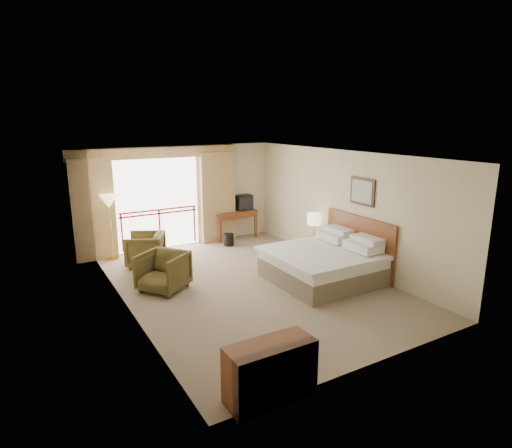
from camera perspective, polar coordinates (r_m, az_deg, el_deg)
floor at (r=9.08m, az=-0.85°, el=-8.01°), size 7.00×7.00×0.00m
ceiling at (r=8.46m, az=-0.91°, el=9.22°), size 7.00×7.00×0.00m
wall_back at (r=11.78m, az=-9.27°, el=3.74°), size 5.00×0.00×5.00m
wall_front at (r=6.00m, az=15.86°, el=-6.51°), size 5.00×0.00×5.00m
wall_left at (r=7.80m, az=-17.12°, el=-1.89°), size 0.00×7.00×7.00m
wall_right at (r=10.10m, az=11.59°, el=1.96°), size 0.00×7.00×7.00m
balcony_door at (r=11.54m, az=-12.91°, el=2.60°), size 2.40×0.00×2.40m
balcony_railing at (r=11.60m, az=-12.78°, el=0.70°), size 2.09×0.03×1.02m
curtain_left at (r=11.04m, az=-20.90°, el=1.80°), size 1.00×0.26×2.50m
curtain_right at (r=11.99m, az=-5.20°, el=3.56°), size 1.00×0.26×2.50m
valance at (r=11.26m, az=-13.13°, el=9.26°), size 4.40×0.22×0.28m
hvac_vent at (r=12.15m, az=-3.61°, el=8.96°), size 0.50×0.04×0.50m
bed at (r=9.28m, az=9.10°, el=-5.22°), size 2.13×2.06×0.97m
headboard at (r=9.82m, az=13.53°, el=-2.70°), size 0.06×2.10×1.30m
framed_art at (r=9.56m, az=13.99°, el=4.22°), size 0.04×0.72×0.60m
nightstand at (r=10.66m, az=7.79°, el=-3.27°), size 0.39×0.46×0.53m
table_lamp at (r=10.51m, az=7.76°, el=0.60°), size 0.34×0.34×0.60m
phone at (r=10.43m, az=8.14°, el=-1.93°), size 0.18×0.15×0.07m
desk at (r=12.39m, az=-3.06°, el=1.03°), size 1.25×0.60×0.82m
tv at (r=12.40m, az=-1.72°, el=2.90°), size 0.48×0.38×0.44m
coffee_maker at (r=12.13m, az=-4.43°, el=2.20°), size 0.13×0.13×0.26m
cup at (r=12.17m, az=-3.69°, el=1.87°), size 0.07×0.07×0.10m
wastebasket at (r=11.72m, az=-3.63°, el=-2.09°), size 0.35×0.35×0.34m
armchair_far at (r=10.54m, az=-14.41°, el=-5.31°), size 1.14×1.13×0.78m
armchair_near at (r=8.98m, az=-12.15°, el=-8.59°), size 1.20×1.20×0.79m
side_table at (r=9.52m, az=-14.03°, el=-5.10°), size 0.48×0.48×0.52m
book at (r=9.47m, az=-14.09°, el=-4.14°), size 0.18×0.23×0.02m
floor_lamp at (r=10.86m, az=-19.03°, el=2.59°), size 0.42×0.42×1.63m
dresser at (r=5.54m, az=1.93°, el=-19.06°), size 1.12×0.48×0.75m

